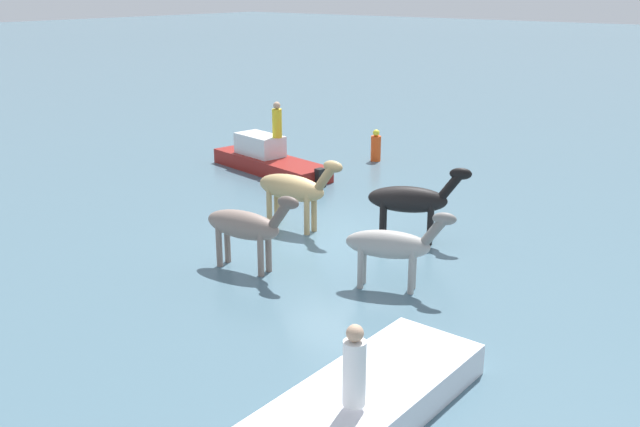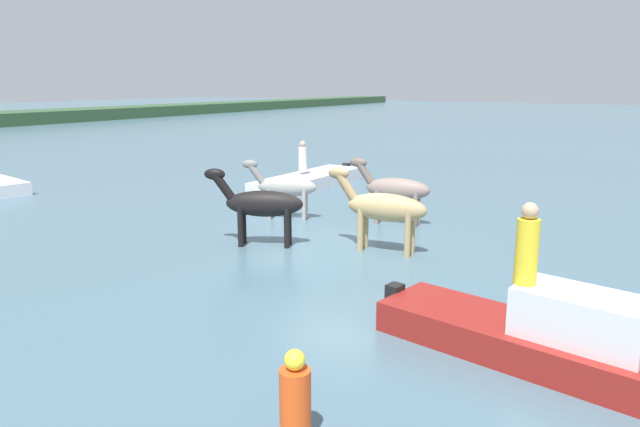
% 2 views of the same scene
% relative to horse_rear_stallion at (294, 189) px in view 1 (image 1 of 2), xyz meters
% --- Properties ---
extents(ground_plane, '(210.82, 210.82, 0.00)m').
position_rel_horse_rear_stallion_xyz_m(ground_plane, '(-0.11, 1.23, -1.09)').
color(ground_plane, '#476675').
extents(horse_rear_stallion, '(0.76, 2.57, 1.99)m').
position_rel_horse_rear_stallion_xyz_m(horse_rear_stallion, '(0.00, 0.00, 0.00)').
color(horse_rear_stallion, tan).
rests_on(horse_rear_stallion, ground_plane).
extents(horse_mid_herd, '(1.45, 2.39, 1.93)m').
position_rel_horse_rear_stallion_xyz_m(horse_mid_herd, '(-1.11, 2.81, -0.03)').
color(horse_mid_herd, black).
rests_on(horse_mid_herd, ground_plane).
extents(horse_pinto_flank, '(0.84, 2.42, 1.87)m').
position_rel_horse_rear_stallion_xyz_m(horse_pinto_flank, '(2.73, 0.98, -0.06)').
color(horse_pinto_flank, gray).
rests_on(horse_pinto_flank, ground_plane).
extents(horse_lead, '(1.23, 2.20, 1.76)m').
position_rel_horse_rear_stallion_xyz_m(horse_lead, '(1.60, 4.04, -0.13)').
color(horse_lead, '#9E9993').
rests_on(horse_lead, ground_plane).
extents(boat_launch_far, '(5.96, 1.64, 0.77)m').
position_rel_horse_rear_stallion_xyz_m(boat_launch_far, '(6.39, 6.34, -0.91)').
color(boat_launch_far, silver).
rests_on(boat_launch_far, ground_plane).
extents(boat_skiff_near, '(2.11, 5.11, 1.34)m').
position_rel_horse_rear_stallion_xyz_m(boat_skiff_near, '(-3.95, -4.58, -0.78)').
color(boat_skiff_near, maroon).
rests_on(boat_skiff_near, ground_plane).
extents(person_watcher_seated, '(0.32, 0.32, 1.19)m').
position_rel_horse_rear_stallion_xyz_m(person_watcher_seated, '(6.32, 6.57, 0.08)').
color(person_watcher_seated, silver).
rests_on(person_watcher_seated, boat_launch_far).
extents(person_spotter_bow, '(0.32, 0.32, 1.19)m').
position_rel_horse_rear_stallion_xyz_m(person_spotter_bow, '(-4.06, -4.27, 0.65)').
color(person_spotter_bow, yellow).
rests_on(person_spotter_bow, boat_skiff_near).
extents(buoy_channel_marker, '(0.36, 0.36, 1.14)m').
position_rel_horse_rear_stallion_xyz_m(buoy_channel_marker, '(-7.48, -2.64, -0.58)').
color(buoy_channel_marker, '#E54C19').
rests_on(buoy_channel_marker, ground_plane).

